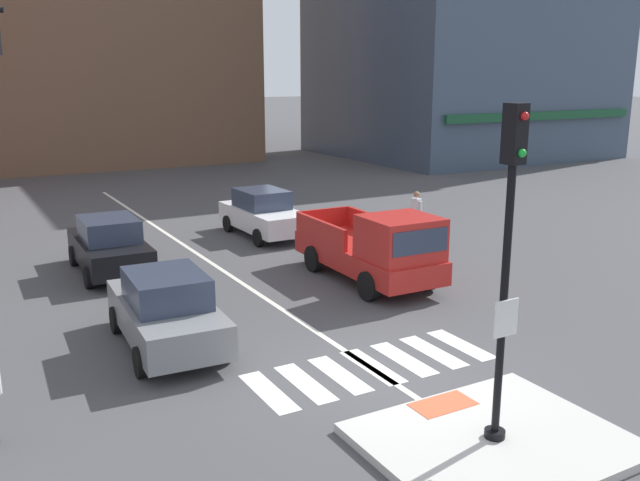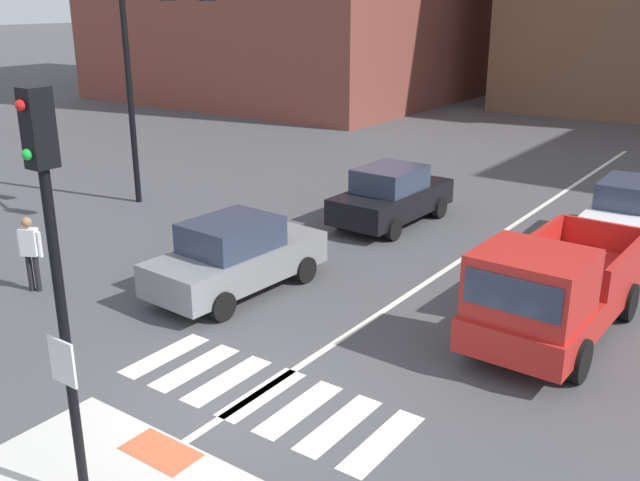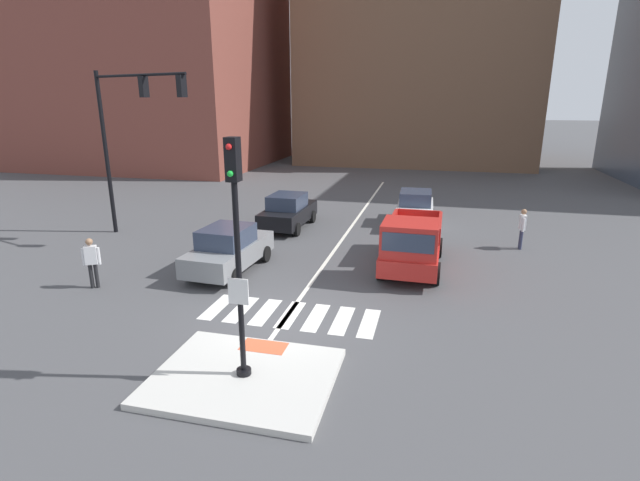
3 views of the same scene
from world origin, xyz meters
The scene contains 21 objects.
ground_plane centered at (0.00, 0.00, 0.00)m, with size 300.00×300.00×0.00m, color #474749.
traffic_island centered at (0.00, -2.78, 0.07)m, with size 3.88×3.16×0.15m, color beige.
tactile_pad_front centered at (0.00, -1.55, 0.15)m, with size 1.10×0.60×0.01m, color #DB5B38.
signal_pole centered at (0.00, -2.79, 3.18)m, with size 0.44×0.38×5.05m.
crosswalk_stripe_a centered at (-2.25, 0.59, 0.00)m, with size 0.44×1.80×0.01m, color silver.
crosswalk_stripe_b centered at (-1.50, 0.59, 0.00)m, with size 0.44×1.80×0.01m, color silver.
crosswalk_stripe_c centered at (-0.75, 0.59, 0.00)m, with size 0.44×1.80×0.01m, color silver.
crosswalk_stripe_d centered at (0.00, 0.59, 0.00)m, with size 0.44×1.80×0.01m, color silver.
crosswalk_stripe_e centered at (0.75, 0.59, 0.00)m, with size 0.44×1.80×0.01m, color silver.
crosswalk_stripe_f centered at (1.50, 0.59, 0.00)m, with size 0.44×1.80×0.01m, color silver.
crosswalk_stripe_g centered at (2.25, 0.59, 0.00)m, with size 0.44×1.80×0.01m, color silver.
lane_centre_line centered at (-0.06, 10.00, 0.00)m, with size 0.14×28.00×0.01m, color silver.
traffic_light_mast centered at (-8.97, 6.68, 4.89)m, with size 5.10×1.69×7.06m.
building_corner_left centered at (1.30, 40.05, 9.90)m, with size 21.91×18.35×19.77m.
building_far_block centered at (-22.13, 30.30, 10.88)m, with size 21.04×18.71×21.71m.
car_black_westbound_far centered at (-2.95, 9.74, 0.81)m, with size 1.92×4.14×1.64m.
car_grey_westbound_near centered at (-3.18, 3.55, 0.81)m, with size 2.01×4.19×1.64m.
car_white_eastbound_far centered at (2.86, 11.83, 0.81)m, with size 1.92×4.14×1.64m.
pickup_truck_red_eastbound_mid centered at (3.09, 5.10, 0.98)m, with size 2.14×5.14×2.08m.
pedestrian_at_curb_left centered at (-6.77, 1.02, 0.98)m, with size 0.50×0.36×1.67m.
pedestrian_waiting_far_side centered at (7.28, 8.82, 0.98)m, with size 0.23×0.55×1.67m.
Camera 3 is at (3.78, -11.19, 5.86)m, focal length 26.67 mm.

